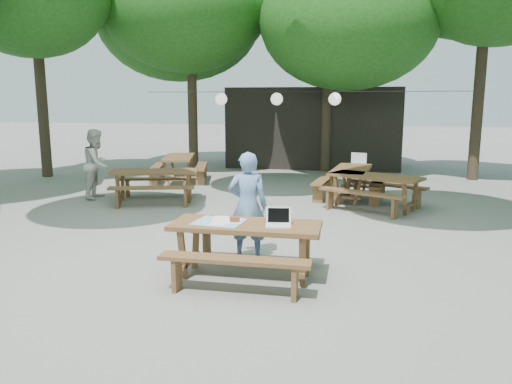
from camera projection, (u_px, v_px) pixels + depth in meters
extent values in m
plane|color=slate|center=(232.00, 242.00, 8.48)|extent=(80.00, 80.00, 0.00)
cube|color=black|center=(315.00, 127.00, 18.25)|extent=(6.00, 3.00, 2.80)
cube|color=brown|center=(246.00, 225.00, 6.68)|extent=(2.00, 0.80, 0.06)
cube|color=brown|center=(234.00, 260.00, 6.10)|extent=(1.90, 0.28, 0.05)
cube|color=brown|center=(255.00, 233.00, 7.35)|extent=(1.90, 0.28, 0.05)
cube|color=brown|center=(246.00, 252.00, 6.75)|extent=(1.70, 0.70, 0.69)
cube|color=brown|center=(154.00, 172.00, 11.69)|extent=(2.14, 1.32, 0.06)
cube|color=brown|center=(151.00, 188.00, 11.10)|extent=(1.90, 0.80, 0.05)
cube|color=brown|center=(158.00, 179.00, 12.37)|extent=(1.90, 0.80, 0.05)
cube|color=brown|center=(155.00, 187.00, 11.75)|extent=(1.83, 1.14, 0.69)
cube|color=brown|center=(375.00, 177.00, 10.94)|extent=(2.15, 1.61, 0.06)
cube|color=brown|center=(361.00, 193.00, 10.49)|extent=(1.82, 1.10, 0.05)
cube|color=brown|center=(387.00, 185.00, 11.50)|extent=(1.82, 1.10, 0.05)
cube|color=brown|center=(374.00, 193.00, 11.01)|extent=(1.83, 1.39, 0.69)
cube|color=brown|center=(179.00, 157.00, 14.61)|extent=(1.27, 2.14, 0.06)
cube|color=brown|center=(201.00, 166.00, 14.69)|extent=(0.74, 1.91, 0.05)
cube|color=brown|center=(157.00, 167.00, 14.62)|extent=(0.74, 1.91, 0.05)
cube|color=brown|center=(179.00, 170.00, 14.68)|extent=(1.10, 1.82, 0.69)
cube|color=brown|center=(351.00, 170.00, 12.05)|extent=(1.05, 2.08, 0.06)
cube|color=brown|center=(378.00, 182.00, 11.89)|extent=(0.52, 1.92, 0.05)
cube|color=brown|center=(324.00, 179.00, 12.30)|extent=(0.52, 1.92, 0.05)
cube|color=brown|center=(350.00, 185.00, 12.11)|extent=(0.91, 1.77, 0.69)
imported|color=#6D8EC8|center=(248.00, 206.00, 7.50)|extent=(0.63, 0.45, 1.62)
imported|color=silver|center=(97.00, 164.00, 12.13)|extent=(0.72, 0.88, 1.69)
cube|color=silver|center=(356.00, 171.00, 14.03)|extent=(0.54, 0.54, 0.04)
cube|color=silver|center=(359.00, 161.00, 14.16)|extent=(0.43, 0.16, 0.48)
cube|color=silver|center=(356.00, 179.00, 14.07)|extent=(0.52, 0.52, 0.38)
cube|color=white|center=(278.00, 226.00, 6.51)|extent=(0.36, 0.28, 0.02)
cube|color=white|center=(279.00, 215.00, 6.60)|extent=(0.34, 0.11, 0.23)
cube|color=black|center=(279.00, 215.00, 6.60)|extent=(0.28, 0.09, 0.19)
cube|color=teal|center=(219.00, 222.00, 6.74)|extent=(0.71, 0.62, 0.01)
cube|color=white|center=(218.00, 223.00, 6.66)|extent=(0.22, 0.30, 0.00)
cube|color=white|center=(234.00, 221.00, 6.75)|extent=(0.27, 0.33, 0.00)
cube|color=white|center=(221.00, 218.00, 6.90)|extent=(0.23, 0.31, 0.00)
cube|color=brown|center=(235.00, 219.00, 6.72)|extent=(0.15, 0.13, 0.06)
cylinder|color=black|center=(302.00, 92.00, 13.69)|extent=(9.00, 0.02, 0.02)
sphere|color=white|center=(221.00, 99.00, 14.18)|extent=(0.34, 0.34, 0.34)
sphere|color=white|center=(277.00, 99.00, 13.87)|extent=(0.34, 0.34, 0.34)
sphere|color=white|center=(335.00, 99.00, 13.56)|extent=(0.34, 0.34, 0.34)
cylinder|color=#2D2319|center=(41.00, 93.00, 15.26)|extent=(0.32, 0.32, 5.14)
cylinder|color=#2D2319|center=(193.00, 104.00, 16.95)|extent=(0.32, 0.32, 4.46)
ellipsoid|color=#1C5215|center=(191.00, 27.00, 16.49)|extent=(5.28, 5.28, 3.96)
cylinder|color=#2D2319|center=(327.00, 97.00, 16.51)|extent=(0.32, 0.32, 4.95)
ellipsoid|color=#1C5215|center=(329.00, 9.00, 16.01)|extent=(5.22, 5.22, 3.92)
cylinder|color=#2D2319|center=(479.00, 90.00, 14.64)|extent=(0.32, 0.32, 5.31)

